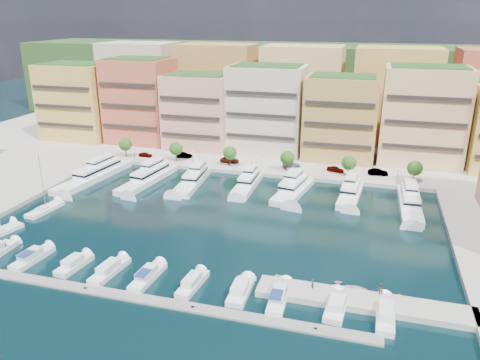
{
  "coord_description": "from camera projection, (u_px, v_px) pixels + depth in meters",
  "views": [
    {
      "loc": [
        28.81,
        -84.03,
        40.91
      ],
      "look_at": [
        1.74,
        9.81,
        6.0
      ],
      "focal_mm": 35.0,
      "sensor_mm": 36.0,
      "label": 1
    }
  ],
  "objects": [
    {
      "name": "cruiser_5",
      "position": [
        192.0,
        284.0,
        73.89
      ],
      "size": [
        3.01,
        8.17,
        2.55
      ],
      "color": "white",
      "rests_on": "ground"
    },
    {
      "name": "tree_1",
      "position": [
        176.0,
        149.0,
        132.29
      ],
      "size": [
        3.8,
        3.8,
        5.65
      ],
      "color": "#473323",
      "rests_on": "north_quay"
    },
    {
      "name": "car_1",
      "position": [
        184.0,
        155.0,
        136.61
      ],
      "size": [
        4.8,
        2.04,
        1.54
      ],
      "primitive_type": "imported",
      "rotation": [
        0.0,
        0.0,
        1.66
      ],
      "color": "gray",
      "rests_on": "north_quay"
    },
    {
      "name": "person_1",
      "position": [
        380.0,
        289.0,
        70.15
      ],
      "size": [
        0.9,
        0.71,
        1.82
      ],
      "primitive_type": "imported",
      "rotation": [
        0.0,
        0.0,
        3.16
      ],
      "color": "brown",
      "rests_on": "finger_pier"
    },
    {
      "name": "cruiser_6",
      "position": [
        240.0,
        292.0,
        71.83
      ],
      "size": [
        2.95,
        7.64,
        2.55
      ],
      "color": "white",
      "rests_on": "ground"
    },
    {
      "name": "south_pontoon",
      "position": [
        137.0,
        299.0,
        70.96
      ],
      "size": [
        72.0,
        2.2,
        0.35
      ],
      "primitive_type": "cube",
      "color": "gray",
      "rests_on": "ground"
    },
    {
      "name": "car_3",
      "position": [
        291.0,
        164.0,
        128.37
      ],
      "size": [
        5.34,
        3.38,
        1.44
      ],
      "primitive_type": "imported",
      "rotation": [
        0.0,
        0.0,
        1.87
      ],
      "color": "gray",
      "rests_on": "north_quay"
    },
    {
      "name": "tree_2",
      "position": [
        230.0,
        153.0,
        128.12
      ],
      "size": [
        3.8,
        3.8,
        5.65
      ],
      "color": "#473323",
      "rests_on": "north_quay"
    },
    {
      "name": "apartment_3",
      "position": [
        267.0,
        109.0,
        140.23
      ],
      "size": [
        22.0,
        16.5,
        25.8
      ],
      "color": "#C5B498",
      "rests_on": "north_quay"
    },
    {
      "name": "hillside",
      "position": [
        302.0,
        116.0,
        196.84
      ],
      "size": [
        240.0,
        40.0,
        58.0
      ],
      "primitive_type": "cube",
      "color": "#1C3C18",
      "rests_on": "ground"
    },
    {
      "name": "tender_3",
      "position": [
        400.0,
        296.0,
        71.05
      ],
      "size": [
        1.66,
        1.47,
        0.81
      ],
      "primitive_type": "imported",
      "rotation": [
        0.0,
        0.0,
        1.47
      ],
      "color": "beige",
      "rests_on": "ground"
    },
    {
      "name": "yacht_0",
      "position": [
        96.0,
        174.0,
        122.41
      ],
      "size": [
        8.05,
        27.14,
        7.3
      ],
      "color": "white",
      "rests_on": "ground"
    },
    {
      "name": "tree_0",
      "position": [
        125.0,
        145.0,
        136.47
      ],
      "size": [
        3.8,
        3.8,
        5.65
      ],
      "color": "#473323",
      "rests_on": "north_quay"
    },
    {
      "name": "person_0",
      "position": [
        313.0,
        284.0,
        71.66
      ],
      "size": [
        0.65,
        0.7,
        1.6
      ],
      "primitive_type": "imported",
      "rotation": [
        0.0,
        0.0,
        2.2
      ],
      "color": "#222B44",
      "rests_on": "finger_pier"
    },
    {
      "name": "tender_1",
      "position": [
        338.0,
        282.0,
        74.82
      ],
      "size": [
        1.56,
        1.41,
        0.72
      ],
      "primitive_type": "imported",
      "rotation": [
        0.0,
        0.0,
        1.77
      ],
      "color": "beige",
      "rests_on": "ground"
    },
    {
      "name": "tree_4",
      "position": [
        349.0,
        163.0,
        119.76
      ],
      "size": [
        3.8,
        3.8,
        5.65
      ],
      "color": "#473323",
      "rests_on": "north_quay"
    },
    {
      "name": "yacht_2",
      "position": [
        193.0,
        179.0,
        118.59
      ],
      "size": [
        5.94,
        19.82,
        7.3
      ],
      "color": "white",
      "rests_on": "ground"
    },
    {
      "name": "car_0",
      "position": [
        145.0,
        155.0,
        137.48
      ],
      "size": [
        4.06,
        1.66,
        1.38
      ],
      "primitive_type": "imported",
      "rotation": [
        0.0,
        0.0,
        1.56
      ],
      "color": "gray",
      "rests_on": "north_quay"
    },
    {
      "name": "car_4",
      "position": [
        335.0,
        169.0,
        124.45
      ],
      "size": [
        4.87,
        2.98,
        1.55
      ],
      "primitive_type": "imported",
      "rotation": [
        0.0,
        0.0,
        1.3
      ],
      "color": "gray",
      "rests_on": "north_quay"
    },
    {
      "name": "yacht_1",
      "position": [
        149.0,
        177.0,
        120.21
      ],
      "size": [
        7.33,
        23.24,
        7.3
      ],
      "color": "white",
      "rests_on": "ground"
    },
    {
      "name": "car_2",
      "position": [
        230.0,
        160.0,
        132.27
      ],
      "size": [
        5.52,
        2.81,
        1.49
      ],
      "primitive_type": "imported",
      "rotation": [
        0.0,
        0.0,
        1.63
      ],
      "color": "gray",
      "rests_on": "north_quay"
    },
    {
      "name": "cruiser_9",
      "position": [
        385.0,
        315.0,
        66.23
      ],
      "size": [
        2.55,
        9.04,
        2.55
      ],
      "color": "white",
      "rests_on": "ground"
    },
    {
      "name": "backblock_1",
      "position": [
        218.0,
        88.0,
        165.41
      ],
      "size": [
        26.0,
        18.0,
        30.0
      ],
      "primitive_type": "cube",
      "color": "tan",
      "rests_on": "north_quay"
    },
    {
      "name": "cruiser_3",
      "position": [
        110.0,
        271.0,
        77.73
      ],
      "size": [
        3.29,
        9.1,
        2.55
      ],
      "color": "white",
      "rests_on": "ground"
    },
    {
      "name": "apartment_1",
      "position": [
        140.0,
        100.0,
        151.02
      ],
      "size": [
        20.0,
        16.5,
        26.8
      ],
      "color": "#C34D41",
      "rests_on": "north_quay"
    },
    {
      "name": "sailboat_0",
      "position": [
        0.0,
        232.0,
        91.77
      ],
      "size": [
        4.85,
        9.22,
        13.2
      ],
      "color": "white",
      "rests_on": "ground"
    },
    {
      "name": "yacht_5",
      "position": [
        351.0,
        193.0,
        109.65
      ],
      "size": [
        5.45,
        16.83,
        7.3
      ],
      "color": "white",
      "rests_on": "ground"
    },
    {
      "name": "ground",
      "position": [
        219.0,
        222.0,
        97.32
      ],
      "size": [
        400.0,
        400.0,
        0.0
      ],
      "primitive_type": "plane",
      "color": "black",
      "rests_on": "ground"
    },
    {
      "name": "tender_0",
      "position": [
        283.0,
        279.0,
        75.49
      ],
      "size": [
        4.1,
        3.57,
        0.71
      ],
      "primitive_type": "imported",
      "rotation": [
        0.0,
        0.0,
        1.18
      ],
      "color": "silver",
      "rests_on": "ground"
    },
    {
      "name": "tree_3",
      "position": [
        287.0,
        158.0,
        123.94
      ],
      "size": [
        3.8,
        3.8,
        5.65
      ],
      "color": "#473323",
      "rests_on": "north_quay"
    },
    {
      "name": "lamppost_3",
      "position": [
        324.0,
        167.0,
        119.56
      ],
      "size": [
        0.3,
        0.3,
        4.2
      ],
      "color": "black",
      "rests_on": "north_quay"
    },
    {
      "name": "cruiser_8",
      "position": [
        336.0,
        307.0,
        68.03
      ],
      "size": [
        3.28,
        7.7,
        2.55
      ],
      "color": "white",
      "rests_on": "ground"
    },
    {
      "name": "car_5",
      "position": [
        378.0,
        172.0,
        121.8
      ],
      "size": [
        5.26,
        2.27,
        1.68
      ],
      "primitive_type": "imported",
      "rotation": [
        0.0,
        0.0,
        1.67
      ],
      "color": "gray",
      "rests_on": "north_quay"
    },
    {
      "name": "apartment_4",
      "position": [
        341.0,
        118.0,
        133.01
      ],
      "size": [
        20.0,
        15.5,
        23.8
      ],
      "color": "tan",
      "rests_on": "north_quay"
    },
    {
      "name": "north_quay",
      "position": [
        279.0,
        145.0,
        153.41
      ],
      "size": [
        220.0,
        64.0,
        2.0
      ],
      "primitive_type": "cube",
      "color": "#9E998E",
      "rests_on": "ground"
    },
    {
      "name": "yacht_4",
      "position": [
        294.0,
        189.0,
        112.22
      ],
      "size": [
        8.07,
        19.29,
        7.3
      ],
      "color": "white",
      "rests_on": "ground"
    },
    {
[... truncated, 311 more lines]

